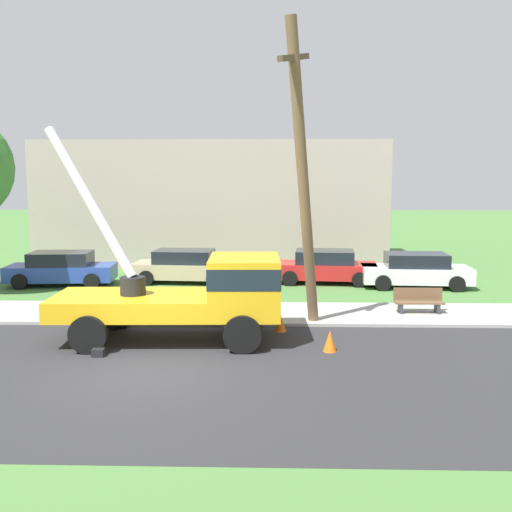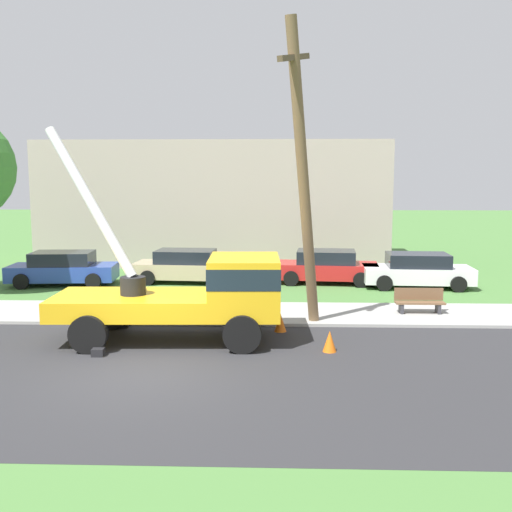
% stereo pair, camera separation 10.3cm
% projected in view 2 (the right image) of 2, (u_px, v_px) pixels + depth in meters
% --- Properties ---
extents(ground_plane, '(120.00, 120.00, 0.00)m').
position_uv_depth(ground_plane, '(205.00, 282.00, 25.41)').
color(ground_plane, '#477538').
extents(road_asphalt, '(80.00, 8.76, 0.01)m').
position_uv_depth(road_asphalt, '(142.00, 373.00, 13.52)').
color(road_asphalt, '#2B2B2D').
rests_on(road_asphalt, ground).
extents(sidewalk_strip, '(80.00, 3.12, 0.10)m').
position_uv_depth(sidewalk_strip, '(183.00, 313.00, 19.40)').
color(sidewalk_strip, '#9E9E99').
rests_on(sidewalk_strip, ground).
extents(utility_truck, '(6.84, 3.21, 5.98)m').
position_uv_depth(utility_truck, '(198.00, 291.00, 16.11)').
color(utility_truck, gold).
rests_on(utility_truck, ground).
extents(leaning_utility_pole, '(1.42, 2.56, 8.86)m').
position_uv_depth(leaning_utility_pole, '(303.00, 176.00, 16.77)').
color(leaning_utility_pole, brown).
rests_on(leaning_utility_pole, ground).
extents(traffic_cone_ahead, '(0.36, 0.36, 0.56)m').
position_uv_depth(traffic_cone_ahead, '(330.00, 341.00, 15.16)').
color(traffic_cone_ahead, orange).
rests_on(traffic_cone_ahead, ground).
extents(traffic_cone_curbside, '(0.36, 0.36, 0.56)m').
position_uv_depth(traffic_cone_curbside, '(280.00, 322.00, 17.18)').
color(traffic_cone_curbside, orange).
rests_on(traffic_cone_curbside, ground).
extents(parked_sedan_blue, '(4.53, 2.26, 1.42)m').
position_uv_depth(parked_sedan_blue, '(63.00, 268.00, 24.67)').
color(parked_sedan_blue, '#263F99').
rests_on(parked_sedan_blue, ground).
extents(parked_sedan_tan, '(4.52, 2.23, 1.42)m').
position_uv_depth(parked_sedan_tan, '(186.00, 266.00, 25.32)').
color(parked_sedan_tan, tan).
rests_on(parked_sedan_tan, ground).
extents(parked_sedan_red, '(4.54, 2.28, 1.42)m').
position_uv_depth(parked_sedan_red, '(326.00, 267.00, 25.17)').
color(parked_sedan_red, '#B21E1E').
rests_on(parked_sedan_red, ground).
extents(parked_sedan_white, '(4.49, 2.17, 1.42)m').
position_uv_depth(parked_sedan_white, '(417.00, 270.00, 24.12)').
color(parked_sedan_white, silver).
rests_on(parked_sedan_white, ground).
extents(park_bench, '(1.60, 0.45, 0.90)m').
position_uv_depth(park_bench, '(419.00, 302.00, 19.15)').
color(park_bench, brown).
rests_on(park_bench, ground).
extents(lowrise_building_backdrop, '(18.00, 6.00, 6.40)m').
position_uv_depth(lowrise_building_backdrop, '(216.00, 203.00, 31.74)').
color(lowrise_building_backdrop, '#A5998C').
rests_on(lowrise_building_backdrop, ground).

